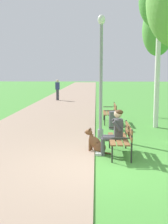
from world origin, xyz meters
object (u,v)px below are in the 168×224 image
object	(u,v)px
dog_brown	(96,143)
litter_bin	(113,120)
park_bench_near	(122,137)
birch_tree_third	(160,4)
lamp_post_near	(101,76)
park_bench_mid	(111,111)
person_seated_on_near_bench	(114,130)
pedestrian_distant	(58,90)
birch_tree_fourth	(158,31)

from	to	relation	value
dog_brown	litter_bin	world-z (taller)	dog_brown
park_bench_near	birch_tree_third	size ratio (longest dim) A/B	0.25
lamp_post_near	birch_tree_third	bearing A→B (deg)	41.23
park_bench_near	dog_brown	bearing A→B (deg)	163.05
park_bench_mid	litter_bin	size ratio (longest dim) A/B	2.14
person_seated_on_near_bench	birch_tree_third	size ratio (longest dim) A/B	0.21
birch_tree_third	dog_brown	bearing A→B (deg)	-122.47
lamp_post_near	pedestrian_distant	size ratio (longest dim) A/B	2.48
person_seated_on_near_bench	lamp_post_near	world-z (taller)	lamp_post_near
person_seated_on_near_bench	litter_bin	world-z (taller)	person_seated_on_near_bench
person_seated_on_near_bench	birch_tree_third	xyz separation A→B (m)	(1.94, 4.02, 4.17)
lamp_post_near	birch_tree_fourth	xyz separation A→B (m)	(2.77, 4.60, 2.08)
dog_brown	birch_tree_third	distance (m)	6.45
park_bench_near	dog_brown	distance (m)	0.77
birch_tree_fourth	litter_bin	distance (m)	5.38
litter_bin	park_bench_mid	bearing A→B (deg)	90.92
park_bench_near	dog_brown	world-z (taller)	park_bench_near
dog_brown	litter_bin	distance (m)	3.46
person_seated_on_near_bench	pedestrian_distant	bearing A→B (deg)	103.37
park_bench_near	person_seated_on_near_bench	xyz separation A→B (m)	(-0.21, 0.01, 0.17)
park_bench_mid	dog_brown	bearing A→B (deg)	-97.76
person_seated_on_near_bench	birch_tree_third	distance (m)	6.11
park_bench_near	lamp_post_near	world-z (taller)	lamp_post_near
birch_tree_third	pedestrian_distant	bearing A→B (deg)	116.93
lamp_post_near	pedestrian_distant	distance (m)	13.16
park_bench_mid	lamp_post_near	xyz separation A→B (m)	(-0.51, -3.00, 1.61)
litter_bin	birch_tree_third	bearing A→B (deg)	13.59
park_bench_mid	birch_tree_fourth	size ratio (longest dim) A/B	0.27
birch_tree_third	litter_bin	world-z (taller)	birch_tree_third
lamp_post_near	litter_bin	xyz separation A→B (m)	(0.53, 1.58, -1.77)
dog_brown	birch_tree_third	xyz separation A→B (m)	(2.43, 3.82, 4.59)
pedestrian_distant	park_bench_mid	bearing A→B (deg)	-69.29
park_bench_mid	birch_tree_fourth	xyz separation A→B (m)	(2.26, 1.59, 3.69)
park_bench_mid	birch_tree_third	world-z (taller)	birch_tree_third
birch_tree_third	pedestrian_distant	distance (m)	12.67
person_seated_on_near_bench	birch_tree_fourth	world-z (taller)	birch_tree_fourth
birch_tree_fourth	litter_bin	bearing A→B (deg)	-126.59
birch_tree_fourth	birch_tree_third	bearing A→B (deg)	-100.74
person_seated_on_near_bench	birch_tree_third	world-z (taller)	birch_tree_third
birch_tree_third	litter_bin	bearing A→B (deg)	-166.41
park_bench_mid	birch_tree_third	bearing A→B (deg)	-29.56
park_bench_mid	litter_bin	distance (m)	1.44
pedestrian_distant	park_bench_near	bearing A→B (deg)	-75.87
birch_tree_third	birch_tree_fourth	distance (m)	2.72
lamp_post_near	pedestrian_distant	world-z (taller)	lamp_post_near
park_bench_near	birch_tree_fourth	world-z (taller)	birch_tree_fourth
pedestrian_distant	person_seated_on_near_bench	bearing A→B (deg)	-76.63
person_seated_on_near_bench	lamp_post_near	size ratio (longest dim) A/B	0.31
person_seated_on_near_bench	lamp_post_near	xyz separation A→B (m)	(-0.34, 2.02, 1.44)
dog_brown	lamp_post_near	size ratio (longest dim) A/B	0.19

